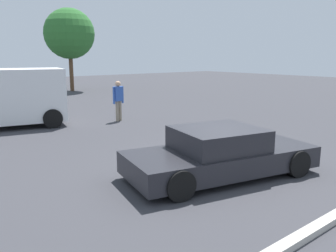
# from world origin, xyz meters

# --- Properties ---
(ground_plane) EXTENTS (80.00, 80.00, 0.00)m
(ground_plane) POSITION_xyz_m (0.00, 0.00, 0.00)
(ground_plane) COLOR #38383D
(sedan_foreground) EXTENTS (4.86, 2.81, 1.17)m
(sedan_foreground) POSITION_xyz_m (-0.22, -0.17, 0.55)
(sedan_foreground) COLOR #232328
(sedan_foreground) RESTS_ON ground_plane
(dog) EXTENTS (0.37, 0.60, 0.40)m
(dog) POSITION_xyz_m (1.51, 2.14, 0.24)
(dog) COLOR white
(dog) RESTS_ON ground_plane
(pedestrian) EXTENTS (0.57, 0.29, 1.75)m
(pedestrian) POSITION_xyz_m (1.64, 7.52, 1.05)
(pedestrian) COLOR gray
(pedestrian) RESTS_ON ground_plane
(tree_back_left) EXTENTS (3.93, 3.93, 6.47)m
(tree_back_left) POSITION_xyz_m (5.61, 21.27, 4.48)
(tree_back_left) COLOR brown
(tree_back_left) RESTS_ON ground_plane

